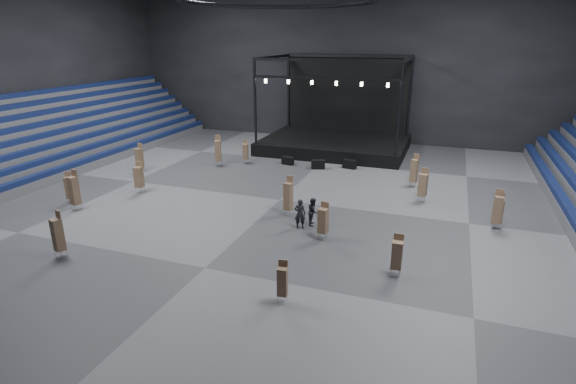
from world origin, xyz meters
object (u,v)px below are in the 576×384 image
(flight_case_mid, at_px, (318,164))
(chair_stack_10, at_px, (397,254))
(flight_case_left, at_px, (288,161))
(stage, at_px, (337,135))
(chair_stack_4, at_px, (69,187))
(chair_stack_3, at_px, (414,170))
(chair_stack_14, at_px, (139,158))
(chair_stack_5, at_px, (58,234))
(chair_stack_11, at_px, (282,281))
(chair_stack_7, at_px, (499,210))
(chair_stack_12, at_px, (245,151))
(crew_member, at_px, (313,211))
(chair_stack_0, at_px, (423,184))
(chair_stack_9, at_px, (288,196))
(chair_stack_6, at_px, (139,176))
(chair_stack_1, at_px, (74,190))
(chair_stack_13, at_px, (498,209))
(chair_stack_8, at_px, (323,220))
(man_center, at_px, (300,214))
(flight_case_right, at_px, (350,164))
(chair_stack_2, at_px, (218,150))

(flight_case_mid, distance_m, chair_stack_10, 18.75)
(flight_case_left, xyz_separation_m, chair_stack_10, (11.68, -16.99, 0.79))
(stage, height_order, chair_stack_4, stage)
(chair_stack_3, relative_size, chair_stack_14, 1.02)
(chair_stack_5, xyz_separation_m, chair_stack_11, (12.36, -0.00, -0.28))
(chair_stack_3, xyz_separation_m, chair_stack_7, (5.44, -6.37, -0.16))
(chair_stack_12, xyz_separation_m, crew_member, (9.85, -11.40, -0.27))
(chair_stack_12, bearing_deg, flight_case_mid, -8.42)
(stage, xyz_separation_m, chair_stack_4, (-13.42, -21.72, -0.31))
(chair_stack_0, distance_m, chair_stack_7, 5.54)
(chair_stack_0, relative_size, chair_stack_3, 0.93)
(chair_stack_3, relative_size, chair_stack_5, 1.01)
(flight_case_mid, distance_m, chair_stack_9, 11.15)
(flight_case_left, distance_m, chair_stack_0, 13.52)
(chair_stack_6, xyz_separation_m, chair_stack_10, (19.27, -5.96, -0.11))
(chair_stack_1, bearing_deg, chair_stack_7, 23.78)
(chair_stack_14, bearing_deg, chair_stack_0, 8.28)
(chair_stack_4, bearing_deg, chair_stack_13, -11.74)
(flight_case_mid, height_order, chair_stack_14, chair_stack_14)
(chair_stack_5, xyz_separation_m, chair_stack_8, (12.27, 6.76, -0.14))
(chair_stack_12, xyz_separation_m, chair_stack_14, (-7.09, -5.75, 0.18))
(chair_stack_9, bearing_deg, chair_stack_0, 44.38)
(chair_stack_0, height_order, man_center, chair_stack_0)
(crew_member, bearing_deg, chair_stack_13, -84.00)
(stage, bearing_deg, flight_case_mid, -87.78)
(chair_stack_0, bearing_deg, chair_stack_5, -127.42)
(flight_case_right, height_order, chair_stack_0, chair_stack_0)
(chair_stack_12, distance_m, chair_stack_13, 21.94)
(chair_stack_4, distance_m, man_center, 16.36)
(chair_stack_11, bearing_deg, chair_stack_10, 33.19)
(chair_stack_4, relative_size, crew_member, 1.30)
(chair_stack_4, height_order, chair_stack_11, chair_stack_4)
(chair_stack_7, relative_size, chair_stack_8, 0.99)
(stage, bearing_deg, chair_stack_13, -49.92)
(chair_stack_2, bearing_deg, stage, 27.82)
(chair_stack_5, height_order, chair_stack_9, chair_stack_9)
(chair_stack_11, relative_size, man_center, 1.06)
(chair_stack_9, distance_m, chair_stack_12, 13.14)
(chair_stack_9, xyz_separation_m, chair_stack_11, (3.16, -9.51, -0.31))
(chair_stack_0, bearing_deg, chair_stack_4, -148.29)
(flight_case_left, bearing_deg, chair_stack_10, -55.48)
(chair_stack_2, bearing_deg, chair_stack_11, -76.44)
(chair_stack_0, distance_m, chair_stack_12, 16.59)
(flight_case_right, height_order, chair_stack_4, chair_stack_4)
(chair_stack_8, xyz_separation_m, chair_stack_14, (-18.07, 7.49, 0.14))
(stage, distance_m, chair_stack_1, 25.64)
(flight_case_mid, bearing_deg, chair_stack_10, -62.25)
(chair_stack_1, height_order, chair_stack_6, chair_stack_1)
(chair_stack_3, height_order, chair_stack_5, chair_stack_3)
(chair_stack_4, distance_m, chair_stack_11, 19.24)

